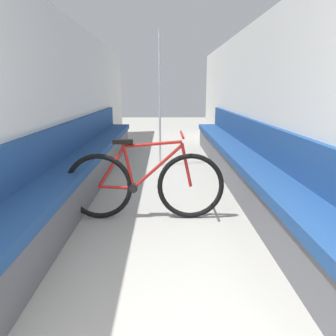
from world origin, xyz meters
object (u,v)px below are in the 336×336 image
(bicycle, at_px, (145,184))
(bench_seat_row_right, at_px, (239,161))
(grab_pole_near, at_px, (160,102))
(bench_seat_row_left, at_px, (89,161))

(bicycle, bearing_deg, bench_seat_row_right, 53.00)
(bench_seat_row_right, distance_m, bicycle, 1.91)
(bench_seat_row_right, xyz_separation_m, bicycle, (-1.30, -1.40, 0.06))
(bicycle, distance_m, grab_pole_near, 2.57)
(bench_seat_row_right, bearing_deg, bicycle, -133.00)
(bench_seat_row_left, height_order, bench_seat_row_right, same)
(bench_seat_row_right, bearing_deg, bench_seat_row_left, 180.00)
(bench_seat_row_left, distance_m, bicycle, 1.66)
(bicycle, bearing_deg, grab_pole_near, 92.91)
(grab_pole_near, bearing_deg, bicycle, -93.08)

